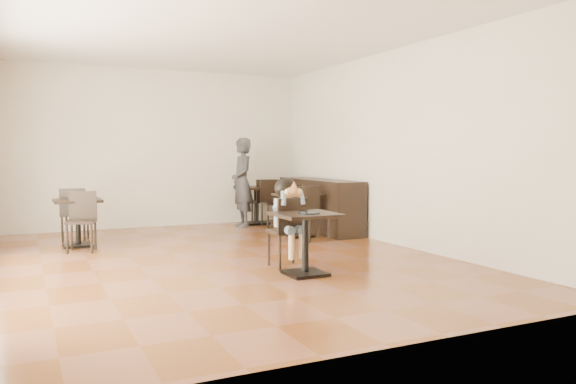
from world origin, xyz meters
TOP-DOWN VIEW (x-y plane):
  - floor at (0.00, 0.00)m, footprint 6.00×8.00m
  - ceiling at (0.00, 0.00)m, footprint 6.00×8.00m
  - wall_back at (0.00, 4.00)m, footprint 6.00×0.01m
  - wall_front at (0.00, -4.00)m, footprint 6.00×0.01m
  - wall_right at (3.00, 0.00)m, footprint 0.01×8.00m
  - child_table at (0.59, -1.40)m, footprint 0.73×0.73m
  - child_chair at (0.59, -0.85)m, footprint 0.42×0.42m
  - child at (0.59, -0.85)m, footprint 0.42×0.59m
  - plate at (0.59, -1.50)m, footprint 0.26×0.26m
  - pizza_slice at (0.59, -1.04)m, footprint 0.27×0.21m
  - adult_patron at (1.50, 3.21)m, footprint 0.47×0.69m
  - cafe_table_mid at (1.93, 1.52)m, footprint 0.74×0.74m
  - cafe_table_left at (-1.75, 2.09)m, footprint 0.88×0.88m
  - cafe_table_back at (1.92, 3.50)m, footprint 0.79×0.79m
  - chair_mid_a at (1.98, 2.07)m, footprint 0.42×0.42m
  - chair_mid_b at (1.98, 0.97)m, footprint 0.42×0.42m
  - chair_left_a at (-1.75, 2.64)m, footprint 0.51×0.51m
  - chair_left_b at (-1.75, 1.54)m, footprint 0.51×0.51m
  - chair_back_a at (2.09, 3.50)m, footprint 0.45×0.45m
  - chair_back_b at (2.09, 2.96)m, footprint 0.45×0.45m
  - service_counter at (2.65, 2.00)m, footprint 0.60×2.40m

SIDE VIEW (x-z plane):
  - floor at x=0.00m, z-range -0.01..0.01m
  - cafe_table_left at x=-1.75m, z-range 0.00..0.76m
  - cafe_table_mid at x=1.93m, z-range 0.00..0.77m
  - child_table at x=0.59m, z-range 0.00..0.77m
  - cafe_table_back at x=1.92m, z-range 0.00..0.79m
  - chair_left_a at x=-1.75m, z-range 0.00..0.92m
  - chair_left_b at x=-1.75m, z-range 0.00..0.92m
  - chair_mid_a at x=1.98m, z-range 0.00..0.93m
  - chair_mid_b at x=1.98m, z-range 0.00..0.93m
  - child_chair at x=0.59m, z-range 0.00..0.93m
  - chair_back_a at x=2.09m, z-range 0.00..0.95m
  - chair_back_b at x=2.09m, z-range 0.00..0.95m
  - service_counter at x=2.65m, z-range 0.00..1.00m
  - child at x=0.59m, z-range 0.00..1.17m
  - plate at x=0.59m, z-range 0.77..0.79m
  - adult_patron at x=1.50m, z-range 0.00..1.82m
  - pizza_slice at x=0.59m, z-range 0.98..1.05m
  - wall_back at x=0.00m, z-range 0.00..3.20m
  - wall_front at x=0.00m, z-range 0.00..3.20m
  - wall_right at x=3.00m, z-range 0.00..3.20m
  - ceiling at x=0.00m, z-range 3.20..3.21m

